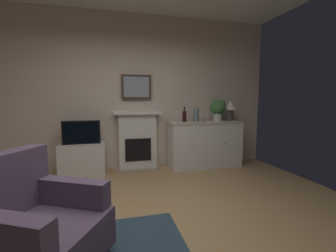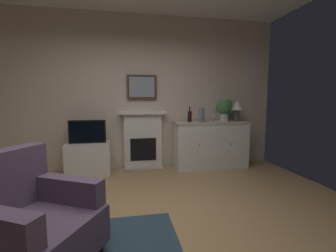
{
  "view_description": "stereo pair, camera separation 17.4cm",
  "coord_description": "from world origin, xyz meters",
  "px_view_note": "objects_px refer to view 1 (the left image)",
  "views": [
    {
      "loc": [
        -0.36,
        -2.11,
        1.32
      ],
      "look_at": [
        0.34,
        0.6,
        1.0
      ],
      "focal_mm": 24.84,
      "sensor_mm": 36.0,
      "label": 1
    },
    {
      "loc": [
        -0.19,
        -2.15,
        1.32
      ],
      "look_at": [
        0.34,
        0.6,
        1.0
      ],
      "focal_mm": 24.84,
      "sensor_mm": 36.0,
      "label": 2
    }
  ],
  "objects_px": {
    "fireplace_unit": "(138,141)",
    "tv_cabinet": "(83,160)",
    "potted_plant_small": "(218,108)",
    "armchair": "(34,226)",
    "vase_decorative": "(196,115)",
    "wine_glass_center": "(208,115)",
    "framed_picture": "(136,87)",
    "sideboard_cabinet": "(205,144)",
    "wine_glass_right": "(212,115)",
    "wine_glass_left": "(202,115)",
    "wine_bottle": "(184,116)",
    "tv_set": "(81,132)",
    "table_lamp": "(230,107)"
  },
  "relations": [
    {
      "from": "fireplace_unit",
      "to": "tv_cabinet",
      "type": "relative_size",
      "value": 1.47
    },
    {
      "from": "potted_plant_small",
      "to": "armchair",
      "type": "bearing_deg",
      "value": -138.19
    },
    {
      "from": "vase_decorative",
      "to": "tv_cabinet",
      "type": "bearing_deg",
      "value": 178.2
    },
    {
      "from": "tv_cabinet",
      "to": "armchair",
      "type": "height_order",
      "value": "armchair"
    },
    {
      "from": "wine_glass_center",
      "to": "potted_plant_small",
      "type": "distance_m",
      "value": 0.29
    },
    {
      "from": "framed_picture",
      "to": "sideboard_cabinet",
      "type": "height_order",
      "value": "framed_picture"
    },
    {
      "from": "wine_glass_right",
      "to": "tv_cabinet",
      "type": "bearing_deg",
      "value": 179.86
    },
    {
      "from": "wine_glass_center",
      "to": "fireplace_unit",
      "type": "bearing_deg",
      "value": 171.93
    },
    {
      "from": "fireplace_unit",
      "to": "wine_glass_left",
      "type": "distance_m",
      "value": 1.33
    },
    {
      "from": "wine_bottle",
      "to": "tv_cabinet",
      "type": "distance_m",
      "value": 1.99
    },
    {
      "from": "fireplace_unit",
      "to": "potted_plant_small",
      "type": "height_order",
      "value": "potted_plant_small"
    },
    {
      "from": "fireplace_unit",
      "to": "framed_picture",
      "type": "height_order",
      "value": "framed_picture"
    },
    {
      "from": "fireplace_unit",
      "to": "potted_plant_small",
      "type": "xyz_separation_m",
      "value": [
        1.59,
        -0.13,
        0.61
      ]
    },
    {
      "from": "sideboard_cabinet",
      "to": "wine_glass_right",
      "type": "xyz_separation_m",
      "value": [
        0.15,
        0.01,
        0.57
      ]
    },
    {
      "from": "wine_bottle",
      "to": "framed_picture",
      "type": "bearing_deg",
      "value": 167.53
    },
    {
      "from": "wine_glass_right",
      "to": "armchair",
      "type": "relative_size",
      "value": 0.15
    },
    {
      "from": "framed_picture",
      "to": "wine_glass_center",
      "type": "distance_m",
      "value": 1.46
    },
    {
      "from": "framed_picture",
      "to": "wine_glass_left",
      "type": "relative_size",
      "value": 3.33
    },
    {
      "from": "wine_bottle",
      "to": "wine_glass_right",
      "type": "distance_m",
      "value": 0.57
    },
    {
      "from": "framed_picture",
      "to": "wine_glass_right",
      "type": "height_order",
      "value": "framed_picture"
    },
    {
      "from": "wine_bottle",
      "to": "tv_set",
      "type": "distance_m",
      "value": 1.87
    },
    {
      "from": "wine_glass_right",
      "to": "tv_cabinet",
      "type": "distance_m",
      "value": 2.53
    },
    {
      "from": "vase_decorative",
      "to": "tv_set",
      "type": "height_order",
      "value": "vase_decorative"
    },
    {
      "from": "vase_decorative",
      "to": "tv_set",
      "type": "bearing_deg",
      "value": 178.84
    },
    {
      "from": "wine_glass_left",
      "to": "armchair",
      "type": "xyz_separation_m",
      "value": [
        -2.31,
        -2.33,
        -0.64
      ]
    },
    {
      "from": "table_lamp",
      "to": "wine_glass_right",
      "type": "distance_m",
      "value": 0.41
    },
    {
      "from": "vase_decorative",
      "to": "armchair",
      "type": "xyz_separation_m",
      "value": [
        -2.17,
        -2.29,
        -0.66
      ]
    },
    {
      "from": "framed_picture",
      "to": "sideboard_cabinet",
      "type": "bearing_deg",
      "value": -9.73
    },
    {
      "from": "wine_glass_center",
      "to": "potted_plant_small",
      "type": "bearing_deg",
      "value": 13.08
    },
    {
      "from": "wine_glass_right",
      "to": "tv_cabinet",
      "type": "xyz_separation_m",
      "value": [
        -2.42,
        0.01,
        -0.74
      ]
    },
    {
      "from": "framed_picture",
      "to": "tv_cabinet",
      "type": "distance_m",
      "value": 1.62
    },
    {
      "from": "fireplace_unit",
      "to": "armchair",
      "type": "xyz_separation_m",
      "value": [
        -1.08,
        -2.52,
        -0.17
      ]
    },
    {
      "from": "framed_picture",
      "to": "wine_glass_left",
      "type": "xyz_separation_m",
      "value": [
        1.23,
        -0.23,
        -0.53
      ]
    },
    {
      "from": "fireplace_unit",
      "to": "vase_decorative",
      "type": "height_order",
      "value": "vase_decorative"
    },
    {
      "from": "wine_glass_left",
      "to": "tv_cabinet",
      "type": "xyz_separation_m",
      "value": [
        -2.2,
        0.03,
        -0.74
      ]
    },
    {
      "from": "vase_decorative",
      "to": "tv_cabinet",
      "type": "height_order",
      "value": "vase_decorative"
    },
    {
      "from": "table_lamp",
      "to": "wine_glass_center",
      "type": "distance_m",
      "value": 0.52
    },
    {
      "from": "sideboard_cabinet",
      "to": "tv_set",
      "type": "relative_size",
      "value": 2.3
    },
    {
      "from": "wine_glass_left",
      "to": "tv_set",
      "type": "distance_m",
      "value": 2.22
    },
    {
      "from": "fireplace_unit",
      "to": "framed_picture",
      "type": "bearing_deg",
      "value": 90.0
    },
    {
      "from": "table_lamp",
      "to": "tv_set",
      "type": "distance_m",
      "value": 2.83
    },
    {
      "from": "wine_bottle",
      "to": "vase_decorative",
      "type": "xyz_separation_m",
      "value": [
        0.21,
        -0.08,
        0.03
      ]
    },
    {
      "from": "wine_glass_left",
      "to": "tv_cabinet",
      "type": "distance_m",
      "value": 2.32
    },
    {
      "from": "sideboard_cabinet",
      "to": "vase_decorative",
      "type": "relative_size",
      "value": 5.07
    },
    {
      "from": "wine_bottle",
      "to": "tv_cabinet",
      "type": "xyz_separation_m",
      "value": [
        -1.85,
        -0.01,
        -0.72
      ]
    },
    {
      "from": "sideboard_cabinet",
      "to": "wine_bottle",
      "type": "bearing_deg",
      "value": 176.16
    },
    {
      "from": "wine_bottle",
      "to": "tv_set",
      "type": "xyz_separation_m",
      "value": [
        -1.85,
        -0.04,
        -0.24
      ]
    },
    {
      "from": "fireplace_unit",
      "to": "armchair",
      "type": "bearing_deg",
      "value": -113.21
    },
    {
      "from": "sideboard_cabinet",
      "to": "potted_plant_small",
      "type": "height_order",
      "value": "potted_plant_small"
    },
    {
      "from": "fireplace_unit",
      "to": "tv_set",
      "type": "relative_size",
      "value": 1.77
    }
  ]
}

